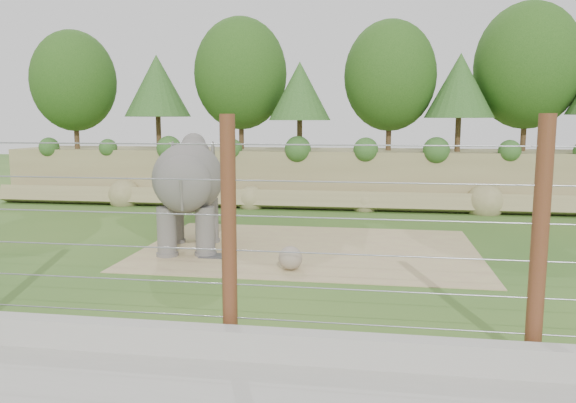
# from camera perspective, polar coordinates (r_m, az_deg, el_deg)

# --- Properties ---
(ground) EXTENTS (90.00, 90.00, 0.00)m
(ground) POSITION_cam_1_polar(r_m,az_deg,el_deg) (14.34, -1.25, -7.49)
(ground) COLOR #2E5721
(ground) RESTS_ON ground
(back_embankment) EXTENTS (30.00, 5.52, 8.77)m
(back_embankment) POSITION_cam_1_polar(r_m,az_deg,el_deg) (26.32, 4.92, 8.41)
(back_embankment) COLOR olive
(back_embankment) RESTS_ON ground
(dirt_patch) EXTENTS (10.00, 7.00, 0.02)m
(dirt_patch) POSITION_cam_1_polar(r_m,az_deg,el_deg) (17.14, 2.18, -4.82)
(dirt_patch) COLOR tan
(dirt_patch) RESTS_ON ground
(drain_grate) EXTENTS (1.00, 0.60, 0.03)m
(drain_grate) POSITION_cam_1_polar(r_m,az_deg,el_deg) (16.28, -7.13, -5.51)
(drain_grate) COLOR #262628
(drain_grate) RESTS_ON dirt_patch
(elephant) EXTENTS (2.66, 4.46, 3.38)m
(elephant) POSITION_cam_1_polar(r_m,az_deg,el_deg) (17.11, -10.07, 0.74)
(elephant) COLOR #605C57
(elephant) RESTS_ON ground
(stone_ball) EXTENTS (0.63, 0.63, 0.63)m
(stone_ball) POSITION_cam_1_polar(r_m,az_deg,el_deg) (14.69, 0.25, -5.76)
(stone_ball) COLOR gray
(stone_ball) RESTS_ON dirt_patch
(retaining_wall) EXTENTS (26.00, 0.35, 0.50)m
(retaining_wall) POSITION_cam_1_polar(r_m,az_deg,el_deg) (9.64, -6.64, -14.02)
(retaining_wall) COLOR #AAA89E
(retaining_wall) RESTS_ON ground
(barrier_fence) EXTENTS (20.26, 0.26, 4.00)m
(barrier_fence) POSITION_cam_1_polar(r_m,az_deg,el_deg) (9.60, -6.02, -3.18)
(barrier_fence) COLOR #5B3416
(barrier_fence) RESTS_ON ground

